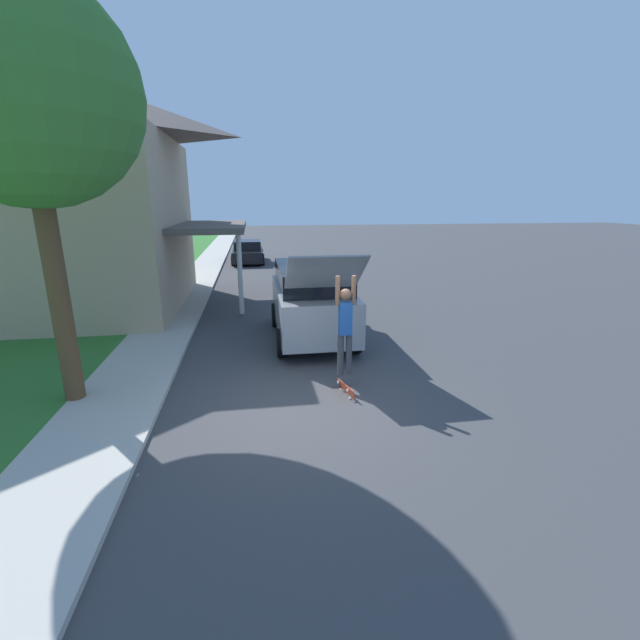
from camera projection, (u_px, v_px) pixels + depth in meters
ground_plane at (304, 405)px, 8.24m from camera, size 120.00×120.00×0.00m
lawn at (15, 331)px, 12.75m from camera, size 10.00×80.00×0.08m
sidewalk at (168, 324)px, 13.40m from camera, size 1.80×80.00×0.10m
house at (33, 186)px, 14.28m from camera, size 11.89×8.45×8.08m
lawn_tree_near at (25, 94)px, 6.91m from camera, size 3.71×3.71×7.28m
suv_parked at (312, 299)px, 11.96m from camera, size 2.13×5.11×2.72m
car_down_street at (248, 252)px, 26.84m from camera, size 1.96×4.33×1.38m
skateboarder at (345, 324)px, 8.54m from camera, size 0.41×0.24×2.05m
skateboard at (346, 389)px, 8.71m from camera, size 0.26×0.77×0.27m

